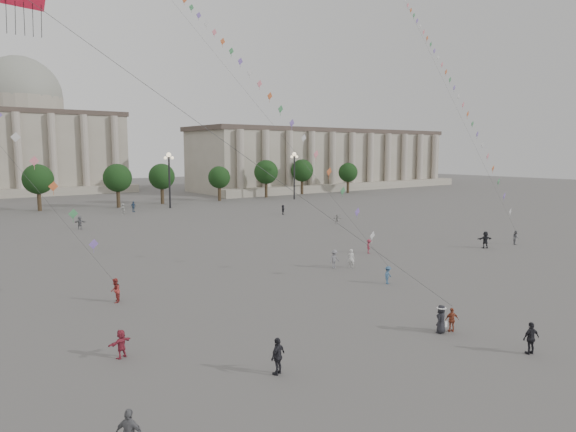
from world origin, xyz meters
TOP-DOWN VIEW (x-y plane):
  - ground at (0.00, 0.00)m, footprint 360.00×360.00m
  - hall_east at (75.00, 93.89)m, footprint 84.00×26.22m
  - hall_central at (0.00, 129.22)m, footprint 48.30×34.30m
  - tree_row at (0.00, 78.00)m, footprint 137.12×5.12m
  - lamp_post_mid_east at (15.00, 70.00)m, footprint 2.00×0.90m
  - lamp_post_far_east at (45.00, 70.00)m, footprint 2.00×0.90m
  - person_crowd_0 at (7.06, 68.00)m, footprint 1.22×0.82m
  - person_crowd_3 at (26.90, 10.34)m, footprint 1.87×1.25m
  - person_crowd_4 at (4.57, 66.10)m, footprint 1.54×1.73m
  - person_crowd_6 at (6.45, 13.00)m, footprint 1.14×0.67m
  - person_crowd_7 at (26.68, 35.07)m, footprint 1.28×1.30m
  - person_crowd_8 at (14.16, 16.08)m, footprint 1.04×1.13m
  - person_crowd_9 at (26.61, 48.98)m, footprint 1.37×1.50m
  - person_crowd_12 at (-6.22, 52.40)m, footprint 1.64×1.55m
  - person_crowd_13 at (7.91, 12.27)m, footprint 0.76×0.76m
  - tourist_0 at (0.85, -4.04)m, footprint 0.94×0.73m
  - tourist_1 at (1.36, -8.72)m, footprint 1.13×0.71m
  - tourist_2 at (-16.69, 4.00)m, footprint 1.51×0.97m
  - tourist_4 at (-11.15, -2.62)m, footprint 1.19×0.84m
  - kite_flyer_0 at (-13.66, 14.26)m, footprint 1.00×1.08m
  - kite_flyer_1 at (6.21, 6.06)m, footprint 1.10×0.84m
  - kite_flyer_2 at (31.89, 9.56)m, footprint 1.01×1.00m
  - hat_person at (0.15, -3.78)m, footprint 0.96×0.74m
  - dragon_kite at (-19.48, 6.94)m, footprint 11.49×6.08m
  - kite_train_mid at (4.97, 34.69)m, footprint 3.07×54.06m
  - kite_train_east at (39.87, 25.83)m, footprint 15.55×30.46m

SIDE VIEW (x-z plane):
  - ground at x=0.00m, z-range 0.00..0.00m
  - person_crowd_7 at x=26.68m, z-range 0.00..1.49m
  - tourist_0 at x=0.85m, z-range 0.00..1.49m
  - kite_flyer_1 at x=6.21m, z-range 0.00..1.50m
  - person_crowd_8 at x=14.16m, z-range 0.00..1.53m
  - tourist_2 at x=-16.69m, z-range 0.00..1.55m
  - kite_flyer_2 at x=31.89m, z-range 0.00..1.64m
  - person_crowd_9 at x=26.61m, z-range 0.00..1.66m
  - person_crowd_6 at x=6.45m, z-range 0.00..1.76m
  - person_crowd_13 at x=7.91m, z-range 0.00..1.78m
  - tourist_1 at x=1.36m, z-range 0.00..1.79m
  - kite_flyer_0 at x=-13.66m, z-range 0.00..1.79m
  - hat_person at x=0.15m, z-range 0.04..1.76m
  - person_crowd_12 at x=-6.22m, z-range 0.00..1.85m
  - tourist_4 at x=-11.15m, z-range 0.00..1.88m
  - person_crowd_4 at x=4.57m, z-range 0.00..1.90m
  - person_crowd_0 at x=7.06m, z-range 0.00..1.93m
  - person_crowd_3 at x=26.90m, z-range 0.00..1.93m
  - tree_row at x=0.00m, z-range 1.39..9.39m
  - lamp_post_mid_east at x=15.00m, z-range 2.03..12.68m
  - lamp_post_far_east at x=45.00m, z-range 2.03..12.68m
  - hall_east at x=75.00m, z-range -0.17..17.03m
  - hall_central at x=0.00m, z-range -3.52..31.98m
  - dragon_kite at x=-19.48m, z-range 3.19..32.23m
  - kite_train_east at x=39.87m, z-range -3.64..46.31m
  - kite_train_mid at x=4.97m, z-range -9.86..60.57m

